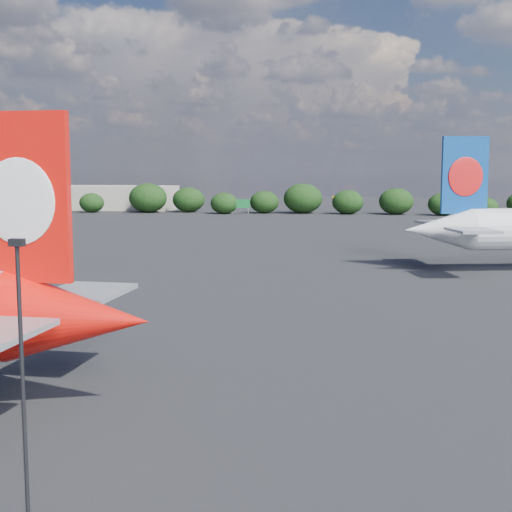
# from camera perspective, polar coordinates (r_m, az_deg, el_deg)

# --- Properties ---
(ground) EXTENTS (500.00, 500.00, 0.00)m
(ground) POSITION_cam_1_polar(r_m,az_deg,el_deg) (100.20, -4.22, -1.01)
(ground) COLOR black
(ground) RESTS_ON ground
(apron_lamp_post) EXTENTS (0.55, 0.30, 11.51)m
(apron_lamp_post) POSITION_cam_1_polar(r_m,az_deg,el_deg) (28.28, -18.19, -9.01)
(apron_lamp_post) COLOR black
(apron_lamp_post) RESTS_ON ground
(terminal_building) EXTENTS (42.00, 16.00, 8.00)m
(terminal_building) POSITION_cam_1_polar(r_m,az_deg,el_deg) (245.28, -11.40, 4.60)
(terminal_building) COLOR #A0988A
(terminal_building) RESTS_ON ground
(highway_sign) EXTENTS (6.00, 0.30, 4.50)m
(highway_sign) POSITION_cam_1_polar(r_m,az_deg,el_deg) (216.63, -1.28, 4.19)
(highway_sign) COLOR #156C2F
(highway_sign) RESTS_ON ground
(billboard_yellow) EXTENTS (5.00, 0.30, 5.50)m
(billboard_yellow) POSITION_cam_1_polar(r_m,az_deg,el_deg) (218.73, 6.78, 4.37)
(billboard_yellow) COLOR yellow
(billboard_yellow) RESTS_ON ground
(horizon_treeline) EXTENTS (206.14, 15.86, 9.25)m
(horizon_treeline) POSITION_cam_1_polar(r_m,az_deg,el_deg) (216.98, 6.01, 4.36)
(horizon_treeline) COLOR black
(horizon_treeline) RESTS_ON ground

